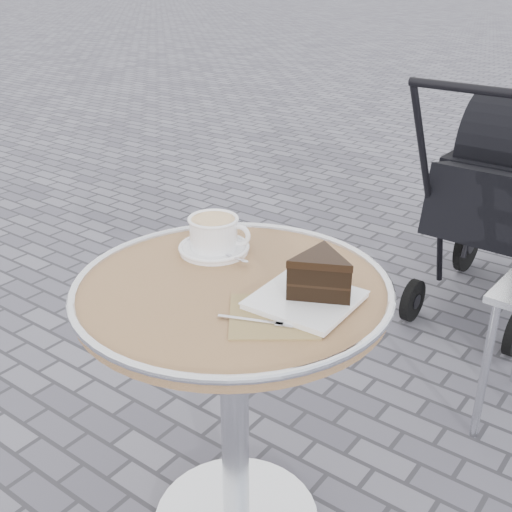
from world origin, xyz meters
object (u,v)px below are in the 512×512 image
Objects in this scene: cafe_table at (234,347)px; cappuccino_set at (215,237)px; baby_stroller at (507,202)px; cake_plate_set at (316,281)px.

cappuccino_set is (-0.15, 0.12, 0.20)m from cafe_table.
baby_stroller reaches higher than cappuccino_set.
cake_plate_set is 0.31× the size of baby_stroller.
baby_stroller is at bearing 89.46° from cake_plate_set.
cappuccino_set reaches higher than cafe_table.
cafe_table is 0.28m from cappuccino_set.
cafe_table is 0.29m from cake_plate_set.
cafe_table is at bearing -61.19° from cappuccino_set.
cafe_table is at bearing -93.85° from baby_stroller.
baby_stroller is at bearing 56.27° from cappuccino_set.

